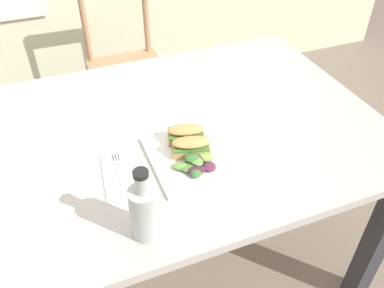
{
  "coord_description": "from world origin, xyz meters",
  "views": [
    {
      "loc": [
        -0.28,
        -0.83,
        1.55
      ],
      "look_at": [
        0.07,
        0.05,
        0.76
      ],
      "focal_mm": 37.65,
      "sensor_mm": 36.0,
      "label": 1
    }
  ],
  "objects_px": {
    "dining_table": "(190,150)",
    "sandwich_half_front": "(191,146)",
    "plate_lunch": "(197,156)",
    "chair_wooden_far": "(126,66)",
    "sandwich_half_back": "(186,133)",
    "fork_on_napkin": "(119,170)",
    "bottle_cold_brew": "(145,213)"
  },
  "relations": [
    {
      "from": "dining_table",
      "to": "sandwich_half_front",
      "type": "height_order",
      "value": "sandwich_half_front"
    },
    {
      "from": "dining_table",
      "to": "fork_on_napkin",
      "type": "height_order",
      "value": "fork_on_napkin"
    },
    {
      "from": "dining_table",
      "to": "fork_on_napkin",
      "type": "distance_m",
      "value": 0.33
    },
    {
      "from": "sandwich_half_back",
      "to": "fork_on_napkin",
      "type": "xyz_separation_m",
      "value": [
        -0.23,
        -0.05,
        -0.03
      ]
    },
    {
      "from": "sandwich_half_back",
      "to": "bottle_cold_brew",
      "type": "relative_size",
      "value": 0.6
    },
    {
      "from": "chair_wooden_far",
      "to": "sandwich_half_front",
      "type": "bearing_deg",
      "value": -93.1
    },
    {
      "from": "chair_wooden_far",
      "to": "sandwich_half_back",
      "type": "xyz_separation_m",
      "value": [
        -0.05,
        -1.09,
        0.33
      ]
    },
    {
      "from": "plate_lunch",
      "to": "sandwich_half_front",
      "type": "distance_m",
      "value": 0.04
    },
    {
      "from": "dining_table",
      "to": "plate_lunch",
      "type": "relative_size",
      "value": 4.56
    },
    {
      "from": "chair_wooden_far",
      "to": "plate_lunch",
      "type": "relative_size",
      "value": 3.13
    },
    {
      "from": "sandwich_half_front",
      "to": "sandwich_half_back",
      "type": "bearing_deg",
      "value": 82.69
    },
    {
      "from": "plate_lunch",
      "to": "sandwich_half_back",
      "type": "bearing_deg",
      "value": 94.89
    },
    {
      "from": "bottle_cold_brew",
      "to": "sandwich_half_back",
      "type": "bearing_deg",
      "value": 53.34
    },
    {
      "from": "dining_table",
      "to": "chair_wooden_far",
      "type": "distance_m",
      "value": 1.01
    },
    {
      "from": "dining_table",
      "to": "bottle_cold_brew",
      "type": "xyz_separation_m",
      "value": [
        -0.26,
        -0.38,
        0.19
      ]
    },
    {
      "from": "sandwich_half_back",
      "to": "fork_on_napkin",
      "type": "distance_m",
      "value": 0.24
    },
    {
      "from": "chair_wooden_far",
      "to": "fork_on_napkin",
      "type": "height_order",
      "value": "chair_wooden_far"
    },
    {
      "from": "dining_table",
      "to": "chair_wooden_far",
      "type": "xyz_separation_m",
      "value": [
        0.01,
        0.99,
        -0.18
      ]
    },
    {
      "from": "sandwich_half_front",
      "to": "sandwich_half_back",
      "type": "distance_m",
      "value": 0.06
    },
    {
      "from": "chair_wooden_far",
      "to": "plate_lunch",
      "type": "bearing_deg",
      "value": -92.37
    },
    {
      "from": "chair_wooden_far",
      "to": "plate_lunch",
      "type": "distance_m",
      "value": 1.2
    },
    {
      "from": "bottle_cold_brew",
      "to": "sandwich_half_front",
      "type": "bearing_deg",
      "value": 47.62
    },
    {
      "from": "chair_wooden_far",
      "to": "sandwich_half_back",
      "type": "bearing_deg",
      "value": -92.86
    },
    {
      "from": "sandwich_half_front",
      "to": "fork_on_napkin",
      "type": "bearing_deg",
      "value": 177.15
    },
    {
      "from": "sandwich_half_front",
      "to": "plate_lunch",
      "type": "bearing_deg",
      "value": -39.12
    },
    {
      "from": "plate_lunch",
      "to": "sandwich_half_back",
      "type": "height_order",
      "value": "sandwich_half_back"
    },
    {
      "from": "fork_on_napkin",
      "to": "bottle_cold_brew",
      "type": "bearing_deg",
      "value": -87.1
    },
    {
      "from": "sandwich_half_front",
      "to": "fork_on_napkin",
      "type": "relative_size",
      "value": 0.67
    },
    {
      "from": "fork_on_napkin",
      "to": "sandwich_half_front",
      "type": "bearing_deg",
      "value": -2.85
    },
    {
      "from": "sandwich_half_back",
      "to": "dining_table",
      "type": "bearing_deg",
      "value": 62.55
    },
    {
      "from": "chair_wooden_far",
      "to": "plate_lunch",
      "type": "xyz_separation_m",
      "value": [
        -0.05,
        -1.16,
        0.3
      ]
    },
    {
      "from": "sandwich_half_front",
      "to": "bottle_cold_brew",
      "type": "xyz_separation_m",
      "value": [
        -0.21,
        -0.23,
        0.03
      ]
    }
  ]
}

